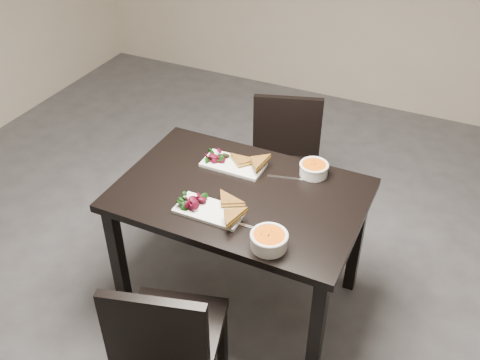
{
  "coord_description": "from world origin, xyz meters",
  "views": [
    {
      "loc": [
        1.02,
        -1.97,
        2.36
      ],
      "look_at": [
        0.13,
        -0.08,
        0.82
      ],
      "focal_mm": 40.5,
      "sensor_mm": 36.0,
      "label": 1
    }
  ],
  "objects_px": {
    "plate_far": "(233,165)",
    "soup_bowl_far": "(314,168)",
    "chair_near": "(167,338)",
    "plate_near": "(210,211)",
    "table": "(240,207)",
    "chair_far": "(285,159)",
    "soup_bowl_near": "(269,240)"
  },
  "relations": [
    {
      "from": "soup_bowl_far",
      "to": "table",
      "type": "bearing_deg",
      "value": -133.89
    },
    {
      "from": "chair_far",
      "to": "plate_near",
      "type": "distance_m",
      "value": 0.98
    },
    {
      "from": "plate_near",
      "to": "chair_far",
      "type": "bearing_deg",
      "value": 88.6
    },
    {
      "from": "table",
      "to": "soup_bowl_near",
      "type": "relative_size",
      "value": 7.26
    },
    {
      "from": "chair_far",
      "to": "plate_near",
      "type": "xyz_separation_m",
      "value": [
        -0.02,
        -0.94,
        0.27
      ]
    },
    {
      "from": "table",
      "to": "chair_far",
      "type": "distance_m",
      "value": 0.75
    },
    {
      "from": "plate_near",
      "to": "plate_far",
      "type": "xyz_separation_m",
      "value": [
        -0.06,
        0.38,
        0.0
      ]
    },
    {
      "from": "table",
      "to": "soup_bowl_near",
      "type": "distance_m",
      "value": 0.43
    },
    {
      "from": "soup_bowl_near",
      "to": "plate_far",
      "type": "bearing_deg",
      "value": 129.8
    },
    {
      "from": "chair_near",
      "to": "plate_far",
      "type": "bearing_deg",
      "value": 82.64
    },
    {
      "from": "chair_near",
      "to": "chair_far",
      "type": "bearing_deg",
      "value": 76.25
    },
    {
      "from": "table",
      "to": "plate_far",
      "type": "xyz_separation_m",
      "value": [
        -0.13,
        0.18,
        0.11
      ]
    },
    {
      "from": "soup_bowl_near",
      "to": "soup_bowl_far",
      "type": "xyz_separation_m",
      "value": [
        0.0,
        0.59,
        -0.0
      ]
    },
    {
      "from": "chair_far",
      "to": "soup_bowl_far",
      "type": "bearing_deg",
      "value": -72.35
    },
    {
      "from": "soup_bowl_far",
      "to": "chair_far",
      "type": "bearing_deg",
      "value": 125.31
    },
    {
      "from": "chair_near",
      "to": "plate_near",
      "type": "height_order",
      "value": "chair_near"
    },
    {
      "from": "chair_near",
      "to": "plate_far",
      "type": "distance_m",
      "value": 0.96
    },
    {
      "from": "chair_far",
      "to": "plate_near",
      "type": "bearing_deg",
      "value": -109.06
    },
    {
      "from": "chair_near",
      "to": "chair_far",
      "type": "xyz_separation_m",
      "value": [
        -0.04,
        1.47,
        0.0
      ]
    },
    {
      "from": "soup_bowl_near",
      "to": "plate_far",
      "type": "height_order",
      "value": "soup_bowl_near"
    },
    {
      "from": "chair_far",
      "to": "plate_far",
      "type": "xyz_separation_m",
      "value": [
        -0.09,
        -0.55,
        0.27
      ]
    },
    {
      "from": "soup_bowl_near",
      "to": "soup_bowl_far",
      "type": "bearing_deg",
      "value": 90.0
    },
    {
      "from": "plate_near",
      "to": "soup_bowl_far",
      "type": "xyz_separation_m",
      "value": [
        0.34,
        0.49,
        0.03
      ]
    },
    {
      "from": "chair_far",
      "to": "soup_bowl_far",
      "type": "distance_m",
      "value": 0.62
    },
    {
      "from": "chair_far",
      "to": "soup_bowl_far",
      "type": "relative_size",
      "value": 5.73
    },
    {
      "from": "plate_far",
      "to": "soup_bowl_far",
      "type": "xyz_separation_m",
      "value": [
        0.4,
        0.11,
        0.03
      ]
    },
    {
      "from": "table",
      "to": "plate_near",
      "type": "distance_m",
      "value": 0.24
    },
    {
      "from": "soup_bowl_far",
      "to": "soup_bowl_near",
      "type": "bearing_deg",
      "value": -90.0
    },
    {
      "from": "table",
      "to": "soup_bowl_far",
      "type": "relative_size",
      "value": 8.09
    },
    {
      "from": "chair_near",
      "to": "plate_far",
      "type": "relative_size",
      "value": 2.65
    },
    {
      "from": "plate_near",
      "to": "plate_far",
      "type": "distance_m",
      "value": 0.39
    },
    {
      "from": "table",
      "to": "chair_far",
      "type": "bearing_deg",
      "value": 92.97
    }
  ]
}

